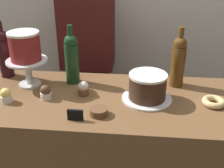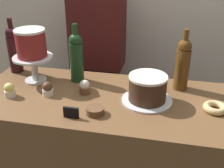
% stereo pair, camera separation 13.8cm
% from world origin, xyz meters
% --- Properties ---
extents(display_counter, '(1.43, 0.59, 0.93)m').
position_xyz_m(display_counter, '(0.00, 0.00, 0.47)').
color(display_counter, brown).
rests_on(display_counter, ground_plane).
extents(cake_stand_pedestal, '(0.22, 0.22, 0.15)m').
position_xyz_m(cake_stand_pedestal, '(-0.46, 0.10, 1.03)').
color(cake_stand_pedestal, silver).
rests_on(cake_stand_pedestal, display_counter).
extents(white_layer_cake, '(0.16, 0.16, 0.15)m').
position_xyz_m(white_layer_cake, '(-0.46, 0.10, 1.16)').
color(white_layer_cake, maroon).
rests_on(white_layer_cake, cake_stand_pedestal).
extents(silver_serving_platter, '(0.25, 0.25, 0.01)m').
position_xyz_m(silver_serving_platter, '(0.17, 0.01, 0.94)').
color(silver_serving_platter, white).
rests_on(silver_serving_platter, display_counter).
extents(chocolate_round_cake, '(0.19, 0.19, 0.13)m').
position_xyz_m(chocolate_round_cake, '(0.17, 0.01, 1.01)').
color(chocolate_round_cake, '#3D2619').
rests_on(chocolate_round_cake, silver_serving_platter).
extents(wine_bottle_dark_red, '(0.08, 0.08, 0.33)m').
position_xyz_m(wine_bottle_dark_red, '(-0.64, 0.21, 1.08)').
color(wine_bottle_dark_red, black).
rests_on(wine_bottle_dark_red, display_counter).
extents(wine_bottle_amber, '(0.08, 0.08, 0.33)m').
position_xyz_m(wine_bottle_amber, '(0.33, 0.18, 1.08)').
color(wine_bottle_amber, '#5B3814').
rests_on(wine_bottle_amber, display_counter).
extents(wine_bottle_green, '(0.08, 0.08, 0.33)m').
position_xyz_m(wine_bottle_green, '(-0.24, 0.17, 1.08)').
color(wine_bottle_green, '#193D1E').
rests_on(wine_bottle_green, display_counter).
extents(cupcake_vanilla, '(0.06, 0.06, 0.07)m').
position_xyz_m(cupcake_vanilla, '(-0.15, 0.02, 0.97)').
color(cupcake_vanilla, brown).
rests_on(cupcake_vanilla, display_counter).
extents(cupcake_chocolate, '(0.06, 0.06, 0.07)m').
position_xyz_m(cupcake_chocolate, '(-0.33, -0.04, 0.97)').
color(cupcake_chocolate, white).
rests_on(cupcake_chocolate, display_counter).
extents(cupcake_lemon, '(0.06, 0.06, 0.07)m').
position_xyz_m(cupcake_lemon, '(-0.51, -0.09, 0.97)').
color(cupcake_lemon, white).
rests_on(cupcake_lemon, display_counter).
extents(donut_glazed, '(0.11, 0.11, 0.03)m').
position_xyz_m(donut_glazed, '(0.49, -0.02, 0.95)').
color(donut_glazed, '#E0C17F').
rests_on(donut_glazed, display_counter).
extents(cookie_stack, '(0.08, 0.08, 0.03)m').
position_xyz_m(cookie_stack, '(-0.04, -0.16, 0.95)').
color(cookie_stack, brown).
rests_on(cookie_stack, display_counter).
extents(price_sign_chalkboard, '(0.07, 0.01, 0.05)m').
position_xyz_m(price_sign_chalkboard, '(-0.14, -0.21, 0.96)').
color(price_sign_chalkboard, black).
rests_on(price_sign_chalkboard, display_counter).
extents(barista_figure, '(0.36, 0.22, 1.60)m').
position_xyz_m(barista_figure, '(-0.23, 0.60, 0.84)').
color(barista_figure, black).
rests_on(barista_figure, ground_plane).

